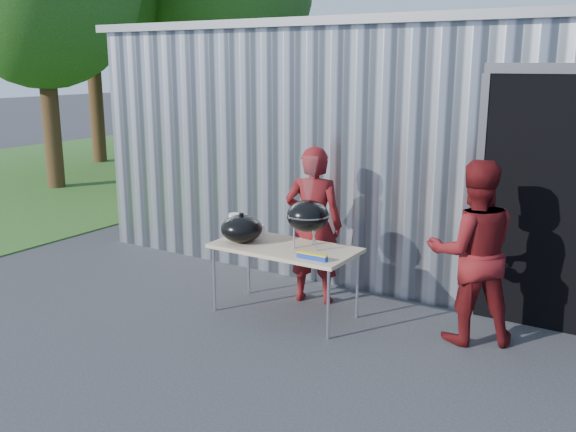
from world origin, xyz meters
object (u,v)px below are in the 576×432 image
Objects in this scene: person_bystander at (472,252)px; kettle_grill at (308,208)px; folding_table at (285,250)px; person_cook at (314,225)px.

kettle_grill is at bearing -18.56° from person_bystander.
kettle_grill is at bearing 17.54° from folding_table.
folding_table is 1.60× the size of kettle_grill.
person_cook is 1.78m from person_bystander.
kettle_grill is 0.54× the size of person_cook.
kettle_grill is 0.53× the size of person_bystander.
person_cook is at bearing 83.92° from folding_table.
folding_table is at bearing -17.77° from person_bystander.
person_bystander is at bearing 159.71° from person_cook.
folding_table is 0.86× the size of person_bystander.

